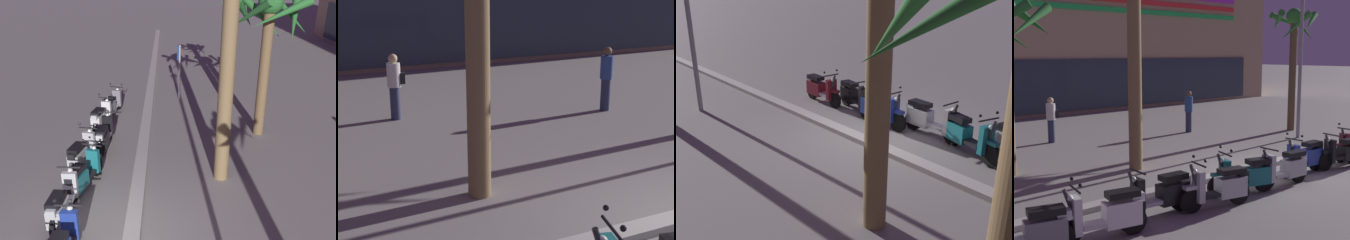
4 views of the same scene
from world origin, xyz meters
TOP-DOWN VIEW (x-y plane):
  - pedestrian_window_shopping at (-2.73, 7.97)m, footprint 0.46×0.34m
  - pedestrian_by_palm_tree at (2.67, 6.35)m, footprint 0.34×0.34m

SIDE VIEW (x-z plane):
  - pedestrian_window_shopping at x=-2.73m, z-range 0.05..1.75m
  - pedestrian_by_palm_tree at x=2.67m, z-range 0.05..1.80m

